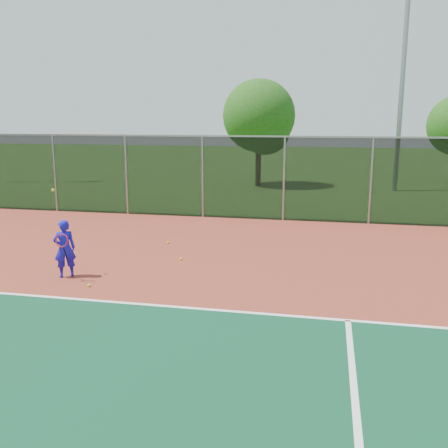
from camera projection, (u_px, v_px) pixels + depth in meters
The scene contains 9 objects.
ground at pixel (201, 398), 6.64m from camera, with size 120.00×120.00×0.00m, color #2A5C1A.
court_apron at pixel (230, 335), 8.56m from camera, with size 30.00×20.00×0.02m, color maroon.
fence_back at pixel (284, 178), 17.81m from camera, with size 30.00×0.06×3.03m.
tennis_player at pixel (65, 248), 11.52m from camera, with size 0.60×0.69×2.06m.
practice_ball_0 at pixel (168, 243), 14.71m from camera, with size 0.07×0.07×0.07m, color #C4E51A.
practice_ball_3 at pixel (89, 285), 10.95m from camera, with size 0.07×0.07×0.07m, color #C4E51A.
practice_ball_7 at pixel (181, 259), 13.02m from camera, with size 0.07×0.07×0.07m, color #C4E51A.
floodlight_n at pixel (404, 55), 24.19m from camera, with size 0.90×0.40×11.78m.
tree_back_left at pixel (260, 119), 26.75m from camera, with size 3.90×3.90×5.73m.
Camera 1 is at (1.52, -5.83, 3.65)m, focal length 40.00 mm.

